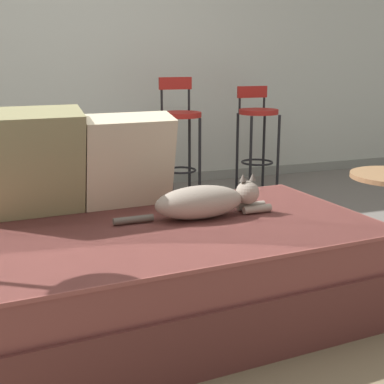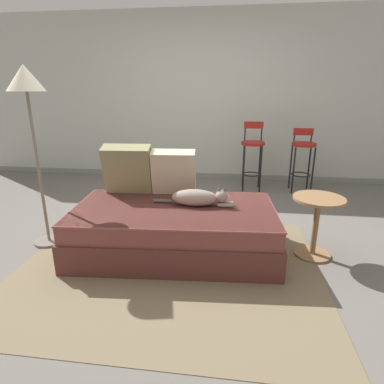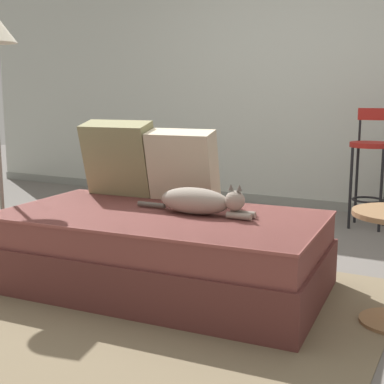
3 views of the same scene
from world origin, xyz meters
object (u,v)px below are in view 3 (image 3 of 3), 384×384
(couch, at_px, (161,250))
(bar_stool_near_window, at_px, (370,157))
(throw_pillow_corner, at_px, (120,158))
(cat, at_px, (200,201))
(throw_pillow_middle, at_px, (182,165))

(couch, xyz_separation_m, bar_stool_near_window, (0.78, 2.07, 0.37))
(throw_pillow_corner, xyz_separation_m, bar_stool_near_window, (1.31, 1.71, -0.10))
(throw_pillow_corner, xyz_separation_m, cat, (0.74, -0.28, -0.18))
(throw_pillow_middle, xyz_separation_m, cat, (0.28, -0.31, -0.15))
(cat, bearing_deg, throw_pillow_middle, 132.29)
(throw_pillow_corner, bearing_deg, cat, -20.64)
(throw_pillow_middle, height_order, cat, throw_pillow_middle)
(couch, relative_size, cat, 2.55)
(throw_pillow_middle, relative_size, cat, 0.61)
(throw_pillow_corner, height_order, cat, throw_pillow_corner)
(cat, relative_size, bar_stool_near_window, 0.75)
(throw_pillow_middle, xyz_separation_m, bar_stool_near_window, (0.86, 1.68, -0.07))
(throw_pillow_corner, bearing_deg, bar_stool_near_window, 52.45)
(cat, xyz_separation_m, bar_stool_near_window, (0.58, 1.99, 0.08))
(bar_stool_near_window, bearing_deg, throw_pillow_middle, -117.06)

